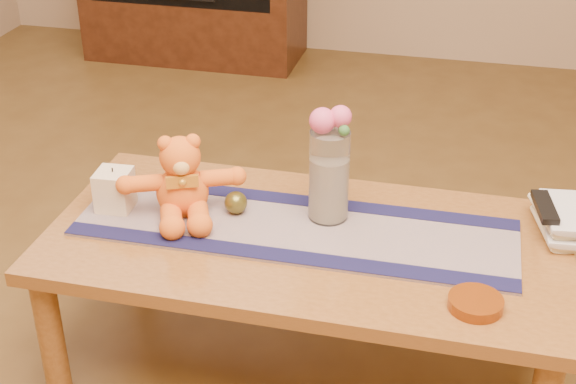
% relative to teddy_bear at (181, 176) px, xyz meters
% --- Properties ---
extents(floor, '(5.50, 5.50, 0.00)m').
position_rel_teddy_bear_xyz_m(floor, '(0.36, -0.03, -0.57)').
color(floor, '#503717').
rests_on(floor, ground).
extents(coffee_table_top, '(1.40, 0.70, 0.04)m').
position_rel_teddy_bear_xyz_m(coffee_table_top, '(0.36, -0.03, -0.14)').
color(coffee_table_top, brown).
rests_on(coffee_table_top, floor).
extents(table_leg_fl, '(0.07, 0.07, 0.41)m').
position_rel_teddy_bear_xyz_m(table_leg_fl, '(-0.28, -0.32, -0.37)').
color(table_leg_fl, brown).
rests_on(table_leg_fl, floor).
extents(table_leg_bl, '(0.07, 0.07, 0.41)m').
position_rel_teddy_bear_xyz_m(table_leg_bl, '(-0.28, 0.26, -0.37)').
color(table_leg_bl, brown).
rests_on(table_leg_bl, floor).
extents(table_leg_br, '(0.07, 0.07, 0.41)m').
position_rel_teddy_bear_xyz_m(table_leg_br, '(1.00, 0.26, -0.37)').
color(table_leg_br, brown).
rests_on(table_leg_br, floor).
extents(persian_runner, '(1.20, 0.36, 0.01)m').
position_rel_teddy_bear_xyz_m(persian_runner, '(0.32, -0.01, -0.12)').
color(persian_runner, '#1B244D').
rests_on(persian_runner, coffee_table_top).
extents(runner_border_near, '(1.20, 0.07, 0.00)m').
position_rel_teddy_bear_xyz_m(runner_border_near, '(0.33, -0.15, -0.11)').
color(runner_border_near, '#131237').
rests_on(runner_border_near, persian_runner).
extents(runner_border_far, '(1.20, 0.07, 0.00)m').
position_rel_teddy_bear_xyz_m(runner_border_far, '(0.32, 0.14, -0.11)').
color(runner_border_far, '#131237').
rests_on(runner_border_far, persian_runner).
extents(teddy_bear, '(0.41, 0.38, 0.22)m').
position_rel_teddy_bear_xyz_m(teddy_bear, '(0.00, 0.00, 0.00)').
color(teddy_bear, orange).
rests_on(teddy_bear, persian_runner).
extents(pillar_candle, '(0.10, 0.10, 0.11)m').
position_rel_teddy_bear_xyz_m(pillar_candle, '(-0.19, -0.02, -0.06)').
color(pillar_candle, beige).
rests_on(pillar_candle, persian_runner).
extents(candle_wick, '(0.00, 0.00, 0.01)m').
position_rel_teddy_bear_xyz_m(candle_wick, '(-0.19, -0.02, 0.01)').
color(candle_wick, black).
rests_on(candle_wick, pillar_candle).
extents(glass_vase, '(0.11, 0.11, 0.26)m').
position_rel_teddy_bear_xyz_m(glass_vase, '(0.40, 0.07, 0.02)').
color(glass_vase, silver).
rests_on(glass_vase, persian_runner).
extents(potpourri_fill, '(0.09, 0.09, 0.18)m').
position_rel_teddy_bear_xyz_m(potpourri_fill, '(0.40, 0.07, -0.02)').
color(potpourri_fill, beige).
rests_on(potpourri_fill, glass_vase).
extents(rose_left, '(0.07, 0.07, 0.07)m').
position_rel_teddy_bear_xyz_m(rose_left, '(0.38, 0.06, 0.18)').
color(rose_left, '#DB4D7A').
rests_on(rose_left, glass_vase).
extents(rose_right, '(0.06, 0.06, 0.06)m').
position_rel_teddy_bear_xyz_m(rose_right, '(0.43, 0.07, 0.19)').
color(rose_right, '#DB4D7A').
rests_on(rose_right, glass_vase).
extents(blue_flower_back, '(0.04, 0.04, 0.04)m').
position_rel_teddy_bear_xyz_m(blue_flower_back, '(0.41, 0.10, 0.18)').
color(blue_flower_back, '#4C4BA2').
rests_on(blue_flower_back, glass_vase).
extents(blue_flower_side, '(0.04, 0.04, 0.04)m').
position_rel_teddy_bear_xyz_m(blue_flower_side, '(0.37, 0.09, 0.17)').
color(blue_flower_side, '#4C4BA2').
rests_on(blue_flower_side, glass_vase).
extents(leaf_sprig, '(0.03, 0.03, 0.03)m').
position_rel_teddy_bear_xyz_m(leaf_sprig, '(0.44, 0.05, 0.17)').
color(leaf_sprig, '#33662D').
rests_on(leaf_sprig, glass_vase).
extents(bronze_ball, '(0.08, 0.08, 0.06)m').
position_rel_teddy_bear_xyz_m(bronze_ball, '(0.15, 0.03, -0.08)').
color(bronze_ball, '#534E1B').
rests_on(bronze_ball, persian_runner).
extents(book_bottom, '(0.21, 0.25, 0.02)m').
position_rel_teddy_bear_xyz_m(book_bottom, '(0.97, 0.14, -0.11)').
color(book_bottom, '#F7EDBF').
rests_on(book_bottom, coffee_table_top).
extents(book_lower, '(0.18, 0.24, 0.02)m').
position_rel_teddy_bear_xyz_m(book_lower, '(0.98, 0.13, -0.09)').
color(book_lower, '#F7EDBF').
rests_on(book_lower, book_bottom).
extents(book_upper, '(0.22, 0.26, 0.02)m').
position_rel_teddy_bear_xyz_m(book_upper, '(0.97, 0.14, -0.07)').
color(book_upper, '#F7EDBF').
rests_on(book_upper, book_lower).
extents(book_top, '(0.19, 0.24, 0.02)m').
position_rel_teddy_bear_xyz_m(book_top, '(0.98, 0.14, -0.05)').
color(book_top, '#F7EDBF').
rests_on(book_top, book_upper).
extents(tv_remote, '(0.07, 0.17, 0.02)m').
position_rel_teddy_bear_xyz_m(tv_remote, '(0.98, 0.13, -0.04)').
color(tv_remote, black).
rests_on(tv_remote, book_top).
extents(amber_dish, '(0.16, 0.16, 0.03)m').
position_rel_teddy_bear_xyz_m(amber_dish, '(0.82, -0.25, -0.11)').
color(amber_dish, '#BF5914').
rests_on(amber_dish, coffee_table_top).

